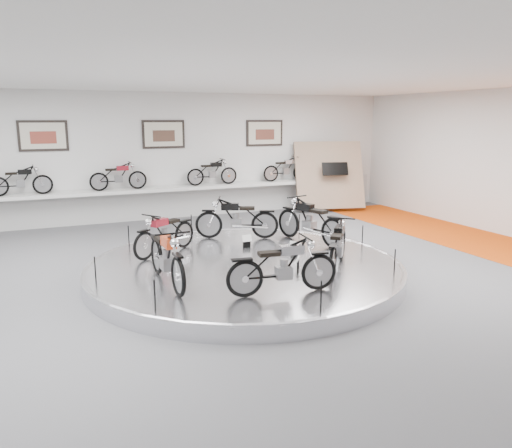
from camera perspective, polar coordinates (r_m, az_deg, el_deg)
name	(u,v)px	position (r m, az deg, el deg)	size (l,w,h in m)	color
floor	(251,281)	(10.06, -0.62, -6.48)	(16.00, 16.00, 0.00)	#4D4D50
ceiling	(250,73)	(9.58, -0.68, 16.85)	(16.00, 16.00, 0.00)	white
wall_back	(164,157)	(16.26, -10.45, 7.59)	(16.00, 16.00, 0.00)	silver
orange_carpet_strip	(496,246)	(14.08, 25.77, -2.30)	(2.40, 12.60, 0.01)	#BA5309
dado_band	(166,202)	(16.41, -10.24, 2.53)	(15.68, 0.04, 1.10)	#BCBCBA
display_platform	(245,269)	(10.28, -1.28, -5.20)	(6.40, 6.40, 0.30)	silver
platform_rim	(245,264)	(10.25, -1.29, -4.56)	(6.40, 6.40, 0.10)	#B2B2BA
shelf	(168,189)	(16.08, -10.07, 3.97)	(11.00, 0.55, 0.10)	silver
poster_left	(43,136)	(15.75, -23.15, 9.26)	(1.35, 0.06, 0.88)	beige
poster_center	(164,134)	(16.19, -10.51, 10.05)	(1.35, 0.06, 0.88)	beige
poster_right	(265,133)	(17.34, 1.00, 10.36)	(1.35, 0.06, 0.88)	beige
display_panel	(329,175)	(17.68, 8.38, 5.55)	(2.40, 0.12, 2.40)	#9B7762
shelf_bike_a	(21,183)	(15.59, -25.32, 4.30)	(1.22, 0.42, 0.73)	black
shelf_bike_b	(118,178)	(15.74, -15.45, 5.08)	(1.22, 0.42, 0.73)	maroon
shelf_bike_c	(212,174)	(16.44, -5.01, 5.74)	(1.22, 0.42, 0.73)	black
shelf_bike_d	(286,170)	(17.49, 3.44, 6.13)	(1.22, 0.42, 0.73)	#A6A5AA
bike_a	(310,220)	(11.78, 6.20, 0.40)	(1.82, 0.64, 1.07)	black
bike_b	(237,218)	(12.16, -2.22, 0.68)	(1.72, 0.61, 1.01)	black
bike_c	(165,233)	(10.95, -10.37, -1.01)	(1.57, 0.55, 0.92)	maroon
bike_d	(166,256)	(8.91, -10.19, -3.62)	(1.76, 0.62, 1.04)	#B33614
bike_e	(283,266)	(8.32, 3.07, -4.81)	(1.64, 0.58, 0.97)	#A6A5AA
bike_f	(338,245)	(9.82, 9.34, -2.40)	(1.61, 0.57, 0.95)	black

